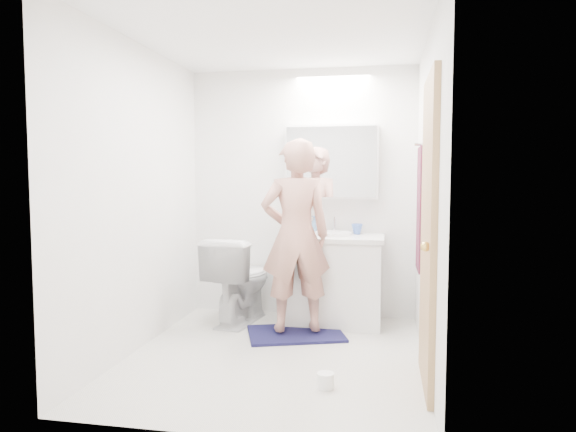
% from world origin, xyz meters
% --- Properties ---
extents(floor, '(2.50, 2.50, 0.00)m').
position_xyz_m(floor, '(0.00, 0.00, 0.00)').
color(floor, silver).
rests_on(floor, ground).
extents(ceiling, '(2.50, 2.50, 0.00)m').
position_xyz_m(ceiling, '(0.00, 0.00, 2.40)').
color(ceiling, white).
rests_on(ceiling, floor).
extents(wall_back, '(2.50, 0.00, 2.50)m').
position_xyz_m(wall_back, '(0.00, 1.25, 1.20)').
color(wall_back, white).
rests_on(wall_back, floor).
extents(wall_front, '(2.50, 0.00, 2.50)m').
position_xyz_m(wall_front, '(0.00, -1.25, 1.20)').
color(wall_front, white).
rests_on(wall_front, floor).
extents(wall_left, '(0.00, 2.50, 2.50)m').
position_xyz_m(wall_left, '(-1.10, 0.00, 1.20)').
color(wall_left, white).
rests_on(wall_left, floor).
extents(wall_right, '(0.00, 2.50, 2.50)m').
position_xyz_m(wall_right, '(1.10, 0.00, 1.20)').
color(wall_right, white).
rests_on(wall_right, floor).
extents(vanity_cabinet, '(0.90, 0.55, 0.78)m').
position_xyz_m(vanity_cabinet, '(0.33, 0.96, 0.39)').
color(vanity_cabinet, white).
rests_on(vanity_cabinet, floor).
extents(countertop, '(0.95, 0.58, 0.04)m').
position_xyz_m(countertop, '(0.33, 0.96, 0.80)').
color(countertop, silver).
rests_on(countertop, vanity_cabinet).
extents(sink_basin, '(0.36, 0.36, 0.03)m').
position_xyz_m(sink_basin, '(0.33, 0.99, 0.84)').
color(sink_basin, white).
rests_on(sink_basin, countertop).
extents(faucet, '(0.02, 0.02, 0.16)m').
position_xyz_m(faucet, '(0.33, 1.19, 0.90)').
color(faucet, silver).
rests_on(faucet, countertop).
extents(medicine_cabinet, '(0.88, 0.14, 0.70)m').
position_xyz_m(medicine_cabinet, '(0.30, 1.18, 1.50)').
color(medicine_cabinet, white).
rests_on(medicine_cabinet, wall_back).
extents(mirror_panel, '(0.84, 0.01, 0.66)m').
position_xyz_m(mirror_panel, '(0.30, 1.10, 1.50)').
color(mirror_panel, silver).
rests_on(mirror_panel, medicine_cabinet).
extents(toilet, '(0.57, 0.85, 0.81)m').
position_xyz_m(toilet, '(-0.52, 0.85, 0.40)').
color(toilet, silver).
rests_on(toilet, floor).
extents(bath_rug, '(0.93, 0.78, 0.02)m').
position_xyz_m(bath_rug, '(0.06, 0.54, 0.01)').
color(bath_rug, '#141740').
rests_on(bath_rug, floor).
extents(person, '(0.69, 0.56, 1.63)m').
position_xyz_m(person, '(0.06, 0.54, 0.86)').
color(person, tan).
rests_on(person, bath_rug).
extents(door, '(0.04, 0.80, 2.00)m').
position_xyz_m(door, '(1.08, -0.35, 1.00)').
color(door, tan).
rests_on(door, wall_right).
extents(door_knob, '(0.06, 0.06, 0.06)m').
position_xyz_m(door_knob, '(1.04, -0.65, 0.95)').
color(door_knob, gold).
rests_on(door_knob, door).
extents(towel, '(0.02, 0.42, 1.00)m').
position_xyz_m(towel, '(1.08, 0.55, 1.10)').
color(towel, '#13213C').
rests_on(towel, wall_right).
extents(towel_hook, '(0.07, 0.02, 0.02)m').
position_xyz_m(towel_hook, '(1.07, 0.55, 1.62)').
color(towel_hook, silver).
rests_on(towel_hook, wall_right).
extents(soap_bottle_a, '(0.11, 0.11, 0.22)m').
position_xyz_m(soap_bottle_a, '(0.06, 1.11, 0.93)').
color(soap_bottle_a, beige).
rests_on(soap_bottle_a, countertop).
extents(soap_bottle_b, '(0.10, 0.10, 0.17)m').
position_xyz_m(soap_bottle_b, '(0.14, 1.15, 0.90)').
color(soap_bottle_b, '#4F7BAB').
rests_on(soap_bottle_b, countertop).
extents(toothbrush_cup, '(0.14, 0.14, 0.10)m').
position_xyz_m(toothbrush_cup, '(0.55, 1.12, 0.87)').
color(toothbrush_cup, '#3E62BB').
rests_on(toothbrush_cup, countertop).
extents(toilet_paper_roll, '(0.11, 0.11, 0.10)m').
position_xyz_m(toilet_paper_roll, '(0.44, -0.53, 0.05)').
color(toilet_paper_roll, white).
rests_on(toilet_paper_roll, floor).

